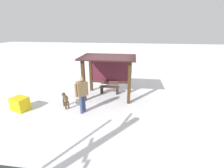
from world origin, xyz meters
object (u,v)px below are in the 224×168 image
Objects in this scene: bus_shelter at (109,67)px; person_walking at (82,92)px; bench_left_inside at (110,88)px; grit_bin at (20,104)px; dog at (65,98)px.

bus_shelter is 2.35m from person_walking.
bus_shelter is 2.56× the size of bench_left_inside.
grit_bin is at bearing -148.92° from bus_shelter.
bench_left_inside is 1.57× the size of grit_bin.
dog is at bearing -135.96° from bus_shelter.
dog reaches higher than grit_bin.
person_walking reaches higher than dog.
dog is at bearing -132.80° from bench_left_inside.
bus_shelter is 1.31m from bench_left_inside.
bus_shelter is at bearing 44.04° from dog.
bench_left_inside is (0.00, 0.20, -1.30)m from bus_shelter.
person_walking reaches higher than grit_bin.
dog is 2.05m from grit_bin.
dog is (-1.81, -1.75, -1.16)m from bus_shelter.
bench_left_inside is 0.65× the size of person_walking.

